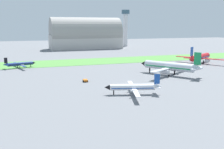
# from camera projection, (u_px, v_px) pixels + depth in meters

# --- Properties ---
(ground_plane) EXTENTS (600.00, 600.00, 0.00)m
(ground_plane) POSITION_uv_depth(u_px,v_px,m) (130.00, 84.00, 96.74)
(ground_plane) COLOR slate
(grass_taxiway_strip) EXTENTS (360.00, 28.00, 0.08)m
(grass_taxiway_strip) POSITION_uv_depth(u_px,v_px,m) (86.00, 62.00, 156.65)
(grass_taxiway_strip) COLOR #549342
(grass_taxiway_strip) RESTS_ON ground_plane
(airplane_taxiing_turboprop) EXTENTS (16.02, 18.56, 5.68)m
(airplane_taxiing_turboprop) POSITION_uv_depth(u_px,v_px,m) (20.00, 64.00, 133.14)
(airplane_taxiing_turboprop) COLOR navy
(airplane_taxiing_turboprop) RESTS_ON ground_plane
(airplane_midfield_jet) EXTENTS (26.56, 26.57, 10.56)m
(airplane_midfield_jet) POSITION_uv_depth(u_px,v_px,m) (170.00, 66.00, 113.88)
(airplane_midfield_jet) COLOR silver
(airplane_midfield_jet) RESTS_ON ground_plane
(airplane_parked_jet_far) EXTENTS (25.21, 25.22, 9.93)m
(airplane_parked_jet_far) POSITION_uv_depth(u_px,v_px,m) (200.00, 57.00, 148.77)
(airplane_parked_jet_far) COLOR red
(airplane_parked_jet_far) RESTS_ON ground_plane
(airplane_foreground_turboprop) EXTENTS (17.78, 20.59, 6.33)m
(airplane_foreground_turboprop) POSITION_uv_depth(u_px,v_px,m) (133.00, 87.00, 82.29)
(airplane_foreground_turboprop) COLOR white
(airplane_foreground_turboprop) RESTS_ON ground_plane
(baggage_cart_near_gate) EXTENTS (1.90, 2.49, 0.90)m
(baggage_cart_near_gate) POSITION_uv_depth(u_px,v_px,m) (85.00, 80.00, 100.93)
(baggage_cart_near_gate) COLOR orange
(baggage_cart_near_gate) RESTS_ON ground_plane
(hangar_distant) EXTENTS (63.97, 26.03, 28.08)m
(hangar_distant) POSITION_uv_depth(u_px,v_px,m) (86.00, 35.00, 241.89)
(hangar_distant) COLOR #BCB7B2
(hangar_distant) RESTS_ON ground_plane
(control_tower) EXTENTS (8.00, 8.00, 36.35)m
(control_tower) POSITION_uv_depth(u_px,v_px,m) (125.00, 25.00, 270.54)
(control_tower) COLOR silver
(control_tower) RESTS_ON ground_plane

